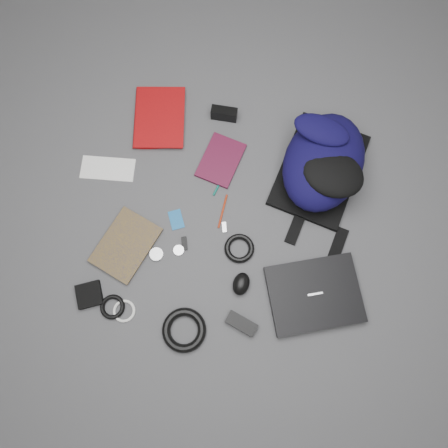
# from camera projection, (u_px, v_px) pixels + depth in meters

# --- Properties ---
(ground) EXTENTS (4.00, 4.00, 0.00)m
(ground) POSITION_uv_depth(u_px,v_px,m) (224.00, 225.00, 1.77)
(ground) COLOR #4F4F51
(ground) RESTS_ON ground
(backpack) EXTENTS (0.46, 0.56, 0.20)m
(backpack) POSITION_uv_depth(u_px,v_px,m) (324.00, 162.00, 1.74)
(backpack) COLOR black
(backpack) RESTS_ON ground
(laptop) EXTENTS (0.40, 0.35, 0.03)m
(laptop) POSITION_uv_depth(u_px,v_px,m) (314.00, 294.00, 1.69)
(laptop) COLOR black
(laptop) RESTS_ON ground
(textbook_red) EXTENTS (0.24, 0.30, 0.03)m
(textbook_red) POSITION_uv_depth(u_px,v_px,m) (135.00, 118.00, 1.88)
(textbook_red) COLOR maroon
(textbook_red) RESTS_ON ground
(comic_book) EXTENTS (0.29, 0.32, 0.02)m
(comic_book) POSITION_uv_depth(u_px,v_px,m) (106.00, 233.00, 1.76)
(comic_book) COLOR #B38D0C
(comic_book) RESTS_ON ground
(envelope) EXTENTS (0.23, 0.10, 0.00)m
(envelope) POSITION_uv_depth(u_px,v_px,m) (108.00, 169.00, 1.83)
(envelope) COLOR white
(envelope) RESTS_ON ground
(dvd_case) EXTENTS (0.21, 0.25, 0.02)m
(dvd_case) POSITION_uv_depth(u_px,v_px,m) (221.00, 160.00, 1.84)
(dvd_case) COLOR #440D22
(dvd_case) RESTS_ON ground
(compact_camera) EXTENTS (0.11, 0.05, 0.06)m
(compact_camera) POSITION_uv_depth(u_px,v_px,m) (224.00, 114.00, 1.87)
(compact_camera) COLOR black
(compact_camera) RESTS_ON ground
(sticker_disc) EXTENTS (0.10, 0.10, 0.00)m
(sticker_disc) POSITION_uv_depth(u_px,v_px,m) (218.00, 170.00, 1.83)
(sticker_disc) COLOR silver
(sticker_disc) RESTS_ON ground
(pen_teal) EXTENTS (0.06, 0.15, 0.01)m
(pen_teal) POSITION_uv_depth(u_px,v_px,m) (222.00, 179.00, 1.82)
(pen_teal) COLOR #0B6958
(pen_teal) RESTS_ON ground
(pen_red) EXTENTS (0.03, 0.14, 0.01)m
(pen_red) POSITION_uv_depth(u_px,v_px,m) (223.00, 211.00, 1.79)
(pen_red) COLOR #A82A0C
(pen_red) RESTS_ON ground
(id_badge) EXTENTS (0.08, 0.09, 0.00)m
(id_badge) POSITION_uv_depth(u_px,v_px,m) (176.00, 220.00, 1.78)
(id_badge) COLOR #1663A7
(id_badge) RESTS_ON ground
(usb_black) EXTENTS (0.03, 0.06, 0.01)m
(usb_black) POSITION_uv_depth(u_px,v_px,m) (184.00, 244.00, 1.75)
(usb_black) COLOR black
(usb_black) RESTS_ON ground
(usb_silver) EXTENTS (0.02, 0.05, 0.01)m
(usb_silver) POSITION_uv_depth(u_px,v_px,m) (224.00, 227.00, 1.77)
(usb_silver) COLOR silver
(usb_silver) RESTS_ON ground
(mouse) EXTENTS (0.08, 0.10, 0.05)m
(mouse) POSITION_uv_depth(u_px,v_px,m) (241.00, 284.00, 1.69)
(mouse) COLOR black
(mouse) RESTS_ON ground
(headphone_left) EXTENTS (0.05, 0.05, 0.01)m
(headphone_left) POSITION_uv_depth(u_px,v_px,m) (179.00, 250.00, 1.74)
(headphone_left) COLOR silver
(headphone_left) RESTS_ON ground
(headphone_right) EXTENTS (0.07, 0.07, 0.01)m
(headphone_right) POSITION_uv_depth(u_px,v_px,m) (156.00, 254.00, 1.74)
(headphone_right) COLOR #A4A4A6
(headphone_right) RESTS_ON ground
(cable_coil) EXTENTS (0.13, 0.13, 0.02)m
(cable_coil) POSITION_uv_depth(u_px,v_px,m) (239.00, 248.00, 1.74)
(cable_coil) COLOR black
(cable_coil) RESTS_ON ground
(power_brick) EXTENTS (0.13, 0.10, 0.03)m
(power_brick) POSITION_uv_depth(u_px,v_px,m) (241.00, 323.00, 1.66)
(power_brick) COLOR black
(power_brick) RESTS_ON ground
(power_cord_coil) EXTENTS (0.20, 0.20, 0.03)m
(power_cord_coil) POSITION_uv_depth(u_px,v_px,m) (184.00, 330.00, 1.65)
(power_cord_coil) COLOR black
(power_cord_coil) RESTS_ON ground
(pouch) EXTENTS (0.12, 0.12, 0.02)m
(pouch) POSITION_uv_depth(u_px,v_px,m) (89.00, 295.00, 1.69)
(pouch) COLOR black
(pouch) RESTS_ON ground
(earbud_coil) EXTENTS (0.11, 0.11, 0.02)m
(earbud_coil) POSITION_uv_depth(u_px,v_px,m) (113.00, 307.00, 1.68)
(earbud_coil) COLOR black
(earbud_coil) RESTS_ON ground
(white_cable_coil) EXTENTS (0.10, 0.10, 0.01)m
(white_cable_coil) POSITION_uv_depth(u_px,v_px,m) (124.00, 311.00, 1.68)
(white_cable_coil) COLOR white
(white_cable_coil) RESTS_ON ground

